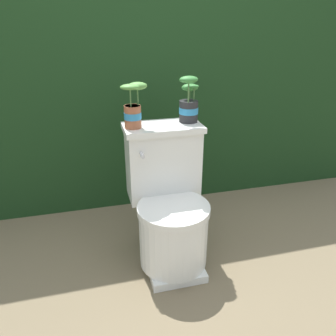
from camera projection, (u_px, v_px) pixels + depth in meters
ground_plane at (180, 269)px, 1.83m from camera, size 12.00×12.00×0.00m
hedge_backdrop at (135, 83)px, 2.67m from camera, size 3.40×1.08×1.62m
toilet at (169, 205)px, 1.79m from camera, size 0.42×0.54×0.76m
potted_plant_left at (133, 108)px, 1.65m from camera, size 0.14×0.10×0.23m
potted_plant_midleft at (189, 104)px, 1.75m from camera, size 0.13×0.14×0.25m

